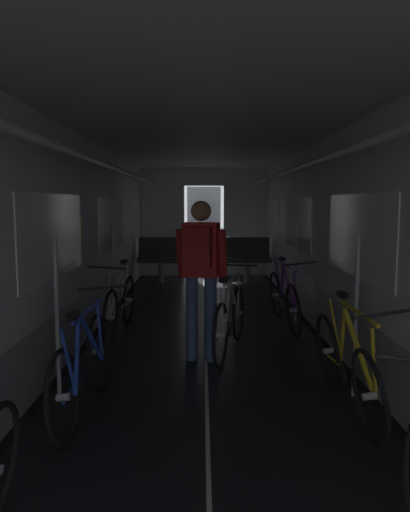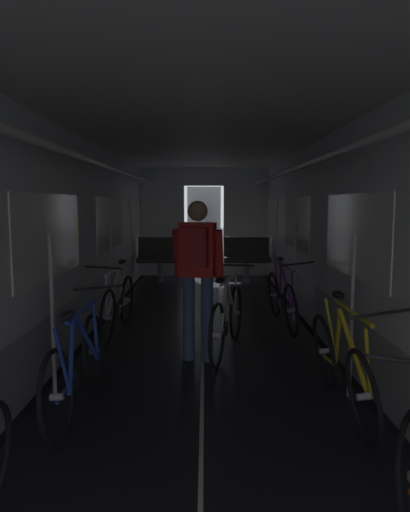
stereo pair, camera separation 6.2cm
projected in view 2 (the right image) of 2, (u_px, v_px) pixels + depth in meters
The scene contains 9 objects.
train_car_shell at pixel (205, 200), 5.43m from camera, with size 3.14×12.34×2.57m.
bench_seat_far_left at pixel (163, 255), 10.01m from camera, with size 0.98×0.51×0.95m.
bench_seat_far_right at pixel (248, 255), 10.00m from camera, with size 0.98×0.51×0.95m.
bicycle_purple at pixel (284, 298), 6.44m from camera, with size 0.44×1.69×0.95m.
bicycle_yellow at pixel (344, 365), 3.80m from camera, with size 0.44×1.69×0.96m.
bicycle_blue at pixel (80, 365), 3.78m from camera, with size 0.44×1.69×0.95m.
bicycle_white at pixel (120, 304), 6.09m from camera, with size 0.44×1.69×0.94m.
person_cyclist_aisle at pixel (199, 266), 4.96m from camera, with size 0.56×0.45×1.69m.
bicycle_silver_in_aisle at pixel (229, 319), 5.29m from camera, with size 0.58×1.65×0.93m.
Camera 2 is at (0.03, -1.87, 1.66)m, focal length 33.53 mm.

